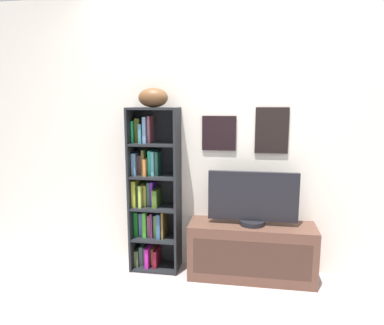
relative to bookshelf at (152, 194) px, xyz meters
The scene contains 5 objects.
back_wall 0.87m from the bookshelf, 11.01° to the left, with size 4.80×0.08×2.45m.
bookshelf is the anchor object (origin of this frame).
football 0.87m from the bookshelf, 36.77° to the right, with size 0.26×0.17×0.17m, color brown.
tv_stand 1.02m from the bookshelf, ahead, with size 1.09×0.34×0.49m.
television 0.91m from the bookshelf, ahead, with size 0.76×0.22×0.46m.
Camera 1 is at (0.18, -1.99, 1.53)m, focal length 32.56 mm.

